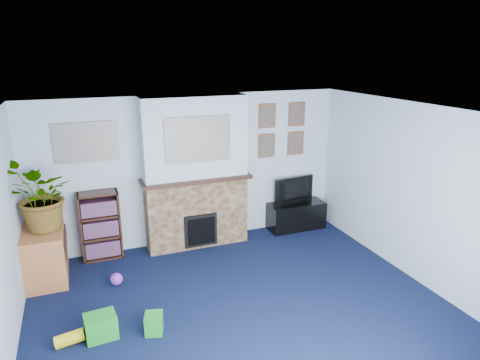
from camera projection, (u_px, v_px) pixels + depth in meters
name	position (u px, v px, depth m)	size (l,w,h in m)	color
floor	(244.00, 312.00, 5.20)	(5.00, 4.50, 0.01)	#0D1532
ceiling	(244.00, 114.00, 4.49)	(5.00, 4.50, 0.01)	white
wall_back	(192.00, 170.00, 6.85)	(5.00, 0.04, 2.40)	#AEBFD2
wall_front	(369.00, 341.00, 2.84)	(5.00, 0.04, 2.40)	#AEBFD2
wall_right	(417.00, 194.00, 5.71)	(0.04, 4.50, 2.40)	#AEBFD2
chimney_breast	(195.00, 174.00, 6.67)	(1.72, 0.50, 2.40)	brown
collage_main	(198.00, 139.00, 6.31)	(1.00, 0.03, 0.68)	gray
collage_left	(86.00, 142.00, 6.13)	(0.90, 0.03, 0.58)	gray
portrait_tl	(267.00, 116.00, 7.05)	(0.30, 0.03, 0.40)	brown
portrait_tr	(297.00, 114.00, 7.24)	(0.30, 0.03, 0.40)	brown
portrait_bl	(267.00, 146.00, 7.19)	(0.30, 0.03, 0.40)	brown
portrait_br	(296.00, 143.00, 7.38)	(0.30, 0.03, 0.40)	brown
tv_stand	(296.00, 216.00, 7.57)	(1.00, 0.42, 0.47)	black
television	(296.00, 191.00, 7.45)	(0.77, 0.10, 0.45)	black
bookshelf	(101.00, 227.00, 6.42)	(0.58, 0.28, 1.05)	black
sideboard	(46.00, 255.00, 5.88)	(0.52, 0.94, 0.73)	#B36939
potted_plant	(41.00, 196.00, 5.60)	(0.87, 0.75, 0.96)	#26661E
mantel_clock	(196.00, 173.00, 6.62)	(0.10, 0.06, 0.13)	gold
mantel_candle	(218.00, 170.00, 6.74)	(0.06, 0.06, 0.18)	#B2BFC6
mantel_teddy	(157.00, 177.00, 6.41)	(0.13, 0.13, 0.13)	gray
mantel_can	(240.00, 169.00, 6.87)	(0.06, 0.06, 0.12)	#198C26
green_crate	(101.00, 326.00, 4.71)	(0.34, 0.27, 0.27)	#198C26
toy_ball	(116.00, 279.00, 5.77)	(0.17, 0.17, 0.17)	purple
toy_block	(154.00, 324.00, 4.78)	(0.19, 0.19, 0.24)	#198C26
toy_tube	(70.00, 338.00, 4.61)	(0.14, 0.14, 0.30)	yellow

